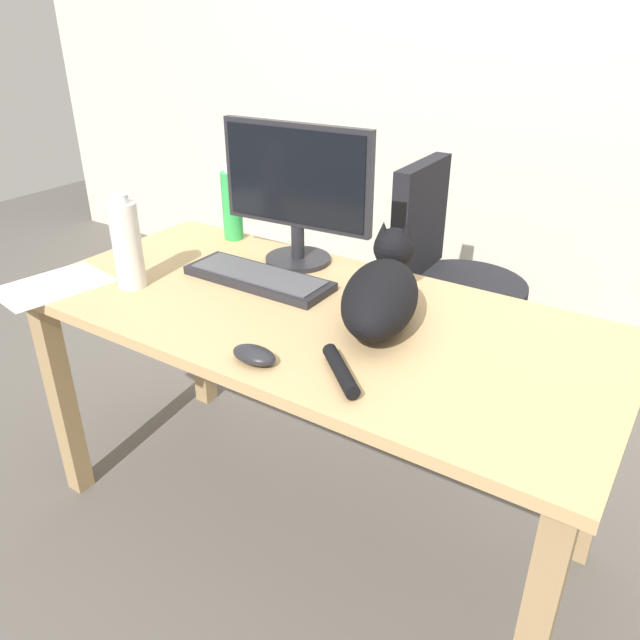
% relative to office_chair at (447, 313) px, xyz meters
% --- Properties ---
extents(ground_plane, '(8.00, 8.00, 0.00)m').
position_rel_office_chair_xyz_m(ground_plane, '(-0.08, -0.77, -0.42)').
color(ground_plane, '#59544F').
extents(back_wall, '(6.00, 0.04, 2.60)m').
position_rel_office_chair_xyz_m(back_wall, '(-0.08, 0.80, 0.88)').
color(back_wall, beige).
rests_on(back_wall, ground_plane).
extents(desk, '(1.57, 0.73, 0.73)m').
position_rel_office_chair_xyz_m(desk, '(-0.08, -0.77, 0.21)').
color(desk, tan).
rests_on(desk, ground_plane).
extents(office_chair, '(0.48, 0.48, 0.95)m').
position_rel_office_chair_xyz_m(office_chair, '(0.00, 0.00, 0.00)').
color(office_chair, black).
rests_on(office_chair, ground_plane).
extents(monitor, '(0.48, 0.20, 0.42)m').
position_rel_office_chair_xyz_m(monitor, '(-0.30, -0.51, 0.53)').
color(monitor, '#232328').
rests_on(monitor, desk).
extents(keyboard, '(0.44, 0.15, 0.03)m').
position_rel_office_chair_xyz_m(keyboard, '(-0.31, -0.70, 0.32)').
color(keyboard, '#232328').
rests_on(keyboard, desk).
extents(cat, '(0.29, 0.59, 0.20)m').
position_rel_office_chair_xyz_m(cat, '(0.10, -0.72, 0.39)').
color(cat, black).
rests_on(cat, desk).
extents(computer_mouse, '(0.11, 0.06, 0.04)m').
position_rel_office_chair_xyz_m(computer_mouse, '(-0.04, -1.05, 0.33)').
color(computer_mouse, '#232328').
rests_on(computer_mouse, desk).
extents(paper_sheet, '(0.26, 0.33, 0.00)m').
position_rel_office_chair_xyz_m(paper_sheet, '(-0.78, -1.04, 0.31)').
color(paper_sheet, white).
rests_on(paper_sheet, desk).
extents(water_bottle, '(0.08, 0.08, 0.26)m').
position_rel_office_chair_xyz_m(water_bottle, '(-0.59, -0.92, 0.43)').
color(water_bottle, silver).
rests_on(water_bottle, desk).
extents(spray_bottle, '(0.07, 0.07, 0.25)m').
position_rel_office_chair_xyz_m(spray_bottle, '(-0.61, -0.46, 0.42)').
color(spray_bottle, green).
rests_on(spray_bottle, desk).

